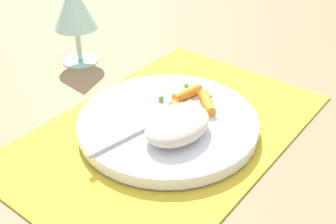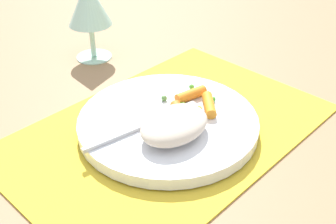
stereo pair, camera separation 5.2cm
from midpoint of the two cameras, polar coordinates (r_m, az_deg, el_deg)
name	(u,v)px [view 2 (the right image)]	position (r m, az deg, el deg)	size (l,w,h in m)	color
ground_plane	(168,131)	(0.63, 2.34, -2.58)	(2.40, 2.40, 0.00)	#997551
placemat	(168,129)	(0.63, 2.35, -2.36)	(0.47, 0.31, 0.01)	gold
plate	(168,123)	(0.62, 2.37, -1.49)	(0.26, 0.26, 0.02)	white
rice_mound	(174,125)	(0.58, 3.43, -1.79)	(0.10, 0.08, 0.03)	beige
carrot_portion	(194,104)	(0.64, 5.75, 0.96)	(0.09, 0.08, 0.02)	orange
pea_scatter	(189,104)	(0.64, 5.06, 1.01)	(0.09, 0.09, 0.01)	green
fork	(155,121)	(0.61, 0.76, -1.30)	(0.19, 0.04, 0.01)	silver
wine_glass	(89,5)	(0.81, -8.66, 13.90)	(0.08, 0.08, 0.15)	#B2E0CC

